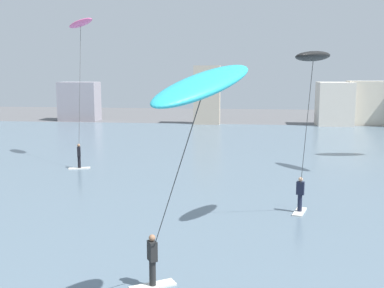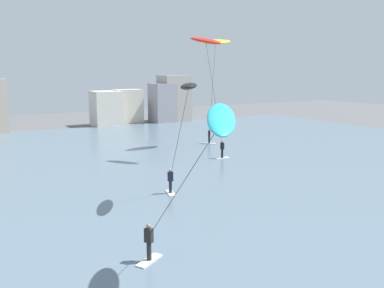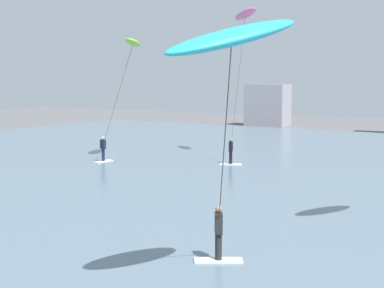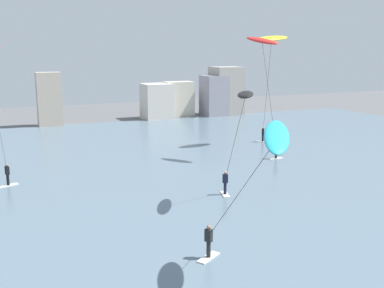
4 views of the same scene
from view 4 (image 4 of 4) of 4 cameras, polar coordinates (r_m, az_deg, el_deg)
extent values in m
cube|color=slate|center=(37.53, -6.31, -3.30)|extent=(84.00, 52.00, 0.10)
cube|color=#B7A893|center=(61.50, -17.42, 5.33)|extent=(3.04, 2.01, 6.95)
cube|color=beige|center=(65.34, -4.43, 5.34)|extent=(3.94, 3.87, 5.05)
cube|color=beige|center=(67.34, -1.73, 5.61)|extent=(4.20, 2.57, 5.18)
cube|color=gray|center=(68.29, 2.77, 6.04)|extent=(3.34, 3.63, 6.02)
cube|color=beige|center=(69.13, 4.01, 6.32)|extent=(3.17, 2.99, 6.55)
cube|color=#A89E93|center=(69.38, 4.31, 6.62)|extent=(4.35, 3.91, 7.24)
cube|color=silver|center=(49.08, 8.83, 0.29)|extent=(1.39, 1.19, 0.06)
cylinder|color=black|center=(49.00, 8.84, 0.77)|extent=(0.20, 0.20, 0.78)
cube|color=black|center=(48.88, 8.87, 1.57)|extent=(0.38, 0.40, 0.60)
sphere|color=beige|center=(48.81, 8.88, 2.04)|extent=(0.20, 0.20, 0.20)
cylinder|color=#333333|center=(47.53, 9.38, 6.97)|extent=(0.37, 1.62, 9.49)
ellipsoid|color=yellow|center=(46.63, 9.95, 12.88)|extent=(4.16, 1.88, 1.03)
cube|color=silver|center=(31.09, 4.15, -6.29)|extent=(0.81, 1.47, 0.06)
cylinder|color=#191E33|center=(30.96, 4.16, -5.55)|extent=(0.20, 0.20, 0.78)
cube|color=#191E33|center=(30.77, 4.18, -4.33)|extent=(0.39, 0.30, 0.60)
sphere|color=tan|center=(30.65, 4.19, -3.59)|extent=(0.20, 0.20, 0.20)
cylinder|color=#333333|center=(29.12, 5.37, 0.45)|extent=(0.07, 2.34, 5.75)
ellipsoid|color=black|center=(27.70, 6.70, 6.16)|extent=(2.22, 3.10, 0.53)
cube|color=silver|center=(41.69, 10.44, -1.79)|extent=(1.41, 0.47, 0.06)
cylinder|color=black|center=(41.60, 10.46, -1.23)|extent=(0.20, 0.20, 0.78)
cube|color=black|center=(41.45, 10.50, -0.30)|extent=(0.23, 0.34, 0.60)
sphere|color=#9E7051|center=(41.37, 10.52, 0.25)|extent=(0.20, 0.20, 0.20)
cylinder|color=#333333|center=(40.48, 9.66, 5.93)|extent=(1.61, 0.40, 9.15)
ellipsoid|color=red|center=(40.03, 8.78, 12.66)|extent=(2.45, 3.06, 1.09)
cube|color=silver|center=(35.54, -21.99, -4.83)|extent=(1.47, 0.88, 0.06)
cylinder|color=black|center=(35.43, -22.04, -4.17)|extent=(0.20, 0.20, 0.78)
cube|color=black|center=(35.26, -22.12, -3.09)|extent=(0.32, 0.39, 0.60)
sphere|color=#9E7051|center=(35.16, -22.18, -2.45)|extent=(0.20, 0.20, 0.20)
cube|color=silver|center=(22.11, 2.07, -14.00)|extent=(1.42, 1.11, 0.06)
cylinder|color=black|center=(21.93, 2.08, -13.01)|extent=(0.20, 0.20, 0.78)
cube|color=black|center=(21.65, 2.09, -11.35)|extent=(0.37, 0.40, 0.60)
sphere|color=#9E7051|center=(21.49, 2.10, -10.35)|extent=(0.20, 0.20, 0.20)
cylinder|color=#333333|center=(20.10, 6.06, -5.93)|extent=(1.79, 2.67, 4.93)
ellipsoid|color=#28B2C6|center=(18.84, 10.54, 0.93)|extent=(2.65, 3.26, 1.31)
camera|label=1|loc=(12.75, 42.86, -5.56)|focal=44.59mm
camera|label=2|loc=(4.12, 11.15, -13.71)|focal=38.68mm
camera|label=3|loc=(17.26, 48.27, -7.12)|focal=50.34mm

